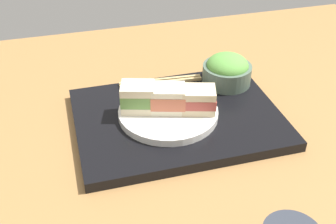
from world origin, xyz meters
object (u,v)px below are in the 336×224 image
Objects in this scene: sandwich_near at (198,100)px; salad_bowl at (227,70)px; chopsticks_pair at (161,81)px; sandwich_middle at (168,99)px; sandwich_plate at (168,113)px; sandwich_far at (138,97)px.

sandwich_near is 14.89cm from salad_bowl.
sandwich_near is at bearing 45.94° from salad_bowl.
salad_bowl is 15.01cm from chopsticks_pair.
sandwich_middle is 18.38cm from salad_bowl.
salad_bowl reaches higher than sandwich_near.
sandwich_middle reaches higher than sandwich_plate.
sandwich_plate is 1.07× the size of chopsticks_pair.
sandwich_middle reaches higher than chopsticks_pair.
sandwich_plate is 12.97cm from chopsticks_pair.
sandwich_near is 1.03× the size of sandwich_far.
salad_bowl is at bearing -161.46° from sandwich_far.
sandwich_near is at bearing 163.20° from sandwich_far.
sandwich_middle is at bearing 29.29° from salad_bowl.
sandwich_middle is 0.73× the size of salad_bowl.
sandwich_plate is at bearing -16.80° from sandwich_near.
sandwich_far reaches higher than chopsticks_pair.
salad_bowl reaches higher than sandwich_middle.
sandwich_plate is at bearing 180.00° from sandwich_middle.
chopsticks_pair is (-1.77, -12.84, -0.39)cm from sandwich_plate.
chopsticks_pair is at bearing -97.87° from sandwich_plate.
sandwich_far is at bearing 56.24° from chopsticks_pair.
sandwich_plate is 2.54× the size of sandwich_near.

